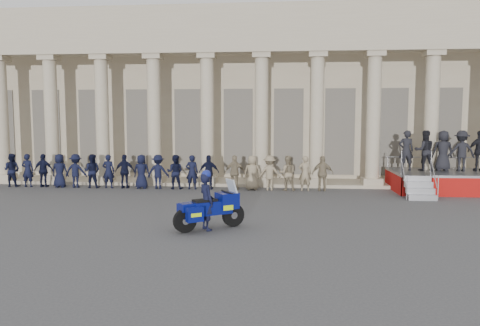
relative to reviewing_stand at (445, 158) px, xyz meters
name	(u,v)px	position (x,y,z in m)	size (l,w,h in m)	color
ground	(208,222)	(-9.51, -7.18, -1.48)	(90.00, 90.00, 0.00)	#424244
building	(246,97)	(-9.51, 7.57, 3.04)	(40.00, 12.50, 9.00)	tan
officer_rank	(161,172)	(-12.79, -0.48, -0.69)	(15.45, 0.60, 1.58)	black
reviewing_stand	(445,158)	(0.00, 0.00, 0.00)	(4.41, 4.19, 2.71)	gray
motorcycle	(210,208)	(-9.28, -8.06, -0.85)	(1.94, 1.57, 1.45)	black
rider	(206,200)	(-9.39, -8.14, -0.60)	(0.68, 0.73, 1.77)	black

